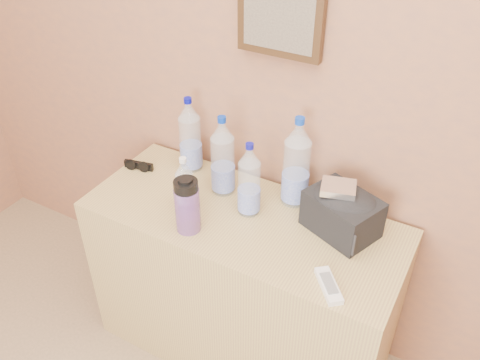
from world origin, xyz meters
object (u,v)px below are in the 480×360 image
Objects in this scene: nalgene_bottle at (187,205)px; foil_packet at (338,188)px; pet_large_c at (296,166)px; pet_large_a at (223,159)px; toiletry_bag at (342,212)px; sunglasses at (139,165)px; dresser at (243,287)px; pet_large_d at (249,183)px; pet_large_b at (190,138)px; pet_small at (185,187)px; ac_remote at (329,286)px.

foil_packet is (0.44, 0.25, 0.07)m from nalgene_bottle.
foil_packet is (0.19, -0.07, 0.02)m from pet_large_c.
pet_large_c reaches higher than nalgene_bottle.
foil_packet is (0.45, 0.00, 0.03)m from pet_large_a.
nalgene_bottle is at bearing -130.11° from toiletry_bag.
pet_large_c is at bearing 51.81° from nalgene_bottle.
dresser is at bearing -19.09° from sunglasses.
pet_large_c is 0.20m from foil_packet.
nalgene_bottle is 1.87× the size of foil_packet.
pet_large_d reaches higher than sunglasses.
pet_large_a reaches higher than nalgene_bottle.
sunglasses is at bearing -176.92° from foil_packet.
dresser is 0.64m from pet_large_b.
pet_large_c is 0.41m from pet_small.
nalgene_bottle is at bearing -128.19° from pet_large_c.
sunglasses is (-0.53, 0.02, -0.11)m from pet_large_d.
sunglasses is 0.52× the size of toiletry_bag.
ac_remote is (0.60, -0.11, -0.09)m from pet_small.
nalgene_bottle is (0.07, -0.09, 0.01)m from pet_small.
nalgene_bottle reaches higher than ac_remote.
pet_large_b is 0.65m from foil_packet.
pet_large_c is 2.85× the size of sunglasses.
pet_large_a is 0.40m from sunglasses.
pet_large_b is at bearing -155.43° from ac_remote.
pet_large_d is 0.23m from pet_small.
pet_large_a is 1.44× the size of pet_small.
toiletry_bag is at bearing 17.60° from dresser.
dresser is 0.50m from pet_large_d.
pet_large_b reaches higher than foil_packet.
foil_packet is at bearing -9.46° from sunglasses.
pet_small is at bearing -163.21° from dresser.
pet_large_d is 0.54m from sunglasses.
sunglasses is 0.86× the size of ac_remote.
pet_large_b is at bearing 122.03° from nalgene_bottle.
pet_small reaches higher than toiletry_bag.
foil_packet is at bearing -6.33° from pet_large_b.
pet_large_c is 1.22× the size of pet_large_d.
pet_large_b is 2.77× the size of foil_packet.
nalgene_bottle is 0.54m from ac_remote.
pet_small reaches higher than dresser.
pet_large_c is at bearing 36.40° from pet_small.
nalgene_bottle is 0.45m from sunglasses.
sunglasses is at bearing -144.25° from ac_remote.
sunglasses is 0.95m from ac_remote.
pet_large_c is at bearing -177.75° from toiletry_bag.
dresser is at bearing -140.96° from toiletry_bag.
toiletry_bag is (0.86, 0.05, 0.07)m from sunglasses.
dresser is 0.66m from sunglasses.
dresser is 0.64m from foil_packet.
pet_large_a reaches higher than toiletry_bag.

